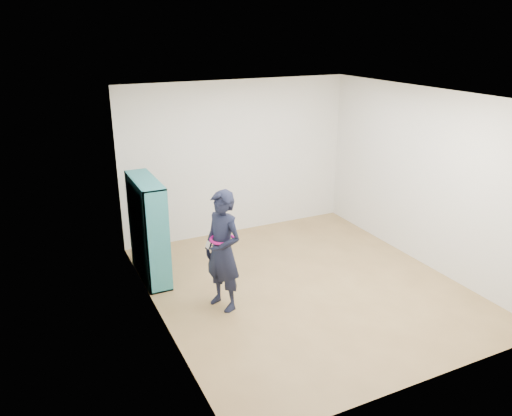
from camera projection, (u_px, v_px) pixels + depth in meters
name	position (u px, v px, depth m)	size (l,w,h in m)	color
floor	(303.00, 285.00, 6.94)	(4.50, 4.50, 0.00)	olive
ceiling	(310.00, 96.00, 6.05)	(4.50, 4.50, 0.00)	white
wall_left	(156.00, 221.00, 5.68)	(0.02, 4.50, 2.60)	silver
wall_right	(424.00, 178.00, 7.30)	(0.02, 4.50, 2.60)	silver
wall_back	(238.00, 158.00, 8.40)	(4.00, 0.02, 2.60)	silver
wall_front	(433.00, 268.00, 4.58)	(4.00, 0.02, 2.60)	silver
bookshelf	(147.00, 232.00, 6.95)	(0.32, 1.09, 1.46)	teal
person	(223.00, 251.00, 6.16)	(0.56, 0.67, 1.56)	black
smartphone	(208.00, 245.00, 6.09)	(0.05, 0.09, 0.12)	silver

